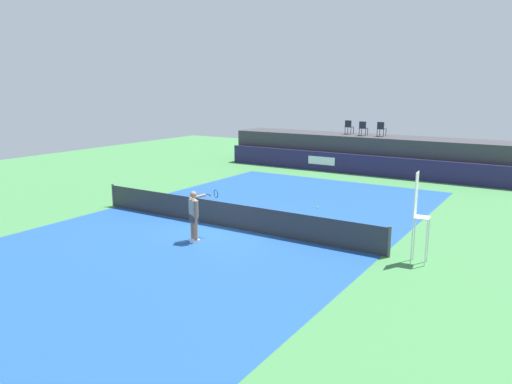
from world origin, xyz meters
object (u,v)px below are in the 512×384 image
Objects in this scene: tennis_ball at (317,207)px; spectator_chair_far_left at (349,126)px; tennis_player at (195,215)px; spectator_chair_center at (381,128)px; umpire_chair at (418,211)px; net_post_far at (389,242)px; net_post_near at (113,195)px; spectator_chair_left at (363,128)px.

spectator_chair_far_left is at bearing 105.56° from tennis_ball.
tennis_player reaches higher than tennis_ball.
spectator_chair_center is 13.06× the size of tennis_ball.
umpire_chair is 1.56× the size of tennis_player.
tennis_player is at bearing -161.65° from net_post_far.
umpire_chair is at bearing 16.23° from tennis_player.
net_post_near is 1.00× the size of net_post_far.
spectator_chair_left is 13.06× the size of tennis_ball.
spectator_chair_left is at bearing 91.41° from tennis_player.
net_post_far is at bearing -66.57° from spectator_chair_left.
spectator_chair_far_left is at bearing 171.89° from spectator_chair_center.
spectator_chair_far_left and spectator_chair_left have the same top height.
tennis_player is (0.42, -17.03, -1.73)m from spectator_chair_left.
net_post_far is at bearing -70.39° from spectator_chair_center.
tennis_player is at bearing -88.59° from spectator_chair_left.
net_post_near is 6.64m from tennis_player.
spectator_chair_left reaches higher than tennis_ball.
tennis_player is at bearing -17.74° from net_post_near.
net_post_far is 6.46m from tennis_ball.
spectator_chair_left is 10.99m from tennis_ball.
spectator_chair_left reaches higher than net_post_near.
spectator_chair_far_left and spectator_chair_center have the same top height.
net_post_near is (-13.21, 0.01, -1.09)m from umpire_chair.
spectator_chair_left is at bearing 113.43° from net_post_far.
net_post_far is (-0.81, 0.01, -1.09)m from umpire_chair.
tennis_player reaches higher than net_post_near.
net_post_near is at bearing -149.94° from tennis_ball.
net_post_far is (7.64, -15.48, -2.19)m from spectator_chair_far_left.
spectator_chair_left is 16.51m from net_post_far.
net_post_near is at bearing 162.26° from tennis_player.
spectator_chair_center is at bearing 112.27° from umpire_chair.
net_post_near is at bearing 180.00° from net_post_far.
spectator_chair_left and spectator_chair_center have the same top height.
spectator_chair_left is 16.28m from net_post_near.
net_post_far is (12.40, 0.00, 0.00)m from net_post_near.
spectator_chair_far_left reaches higher than net_post_far.
net_post_far is (5.40, -15.17, -2.19)m from spectator_chair_center.
net_post_near is at bearing -111.43° from spectator_chair_left.
umpire_chair reaches higher than tennis_player.
tennis_ball is at bearing -79.62° from spectator_chair_left.
umpire_chair is 13.26m from net_post_near.
tennis_ball is (1.50, 6.54, -0.92)m from tennis_player.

